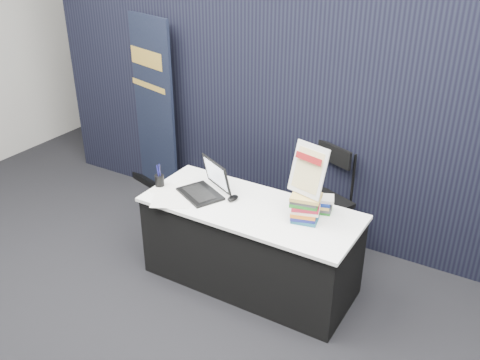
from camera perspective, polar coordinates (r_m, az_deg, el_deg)
name	(u,v)px	position (r m, az deg, el deg)	size (l,w,h in m)	color
floor	(215,318)	(4.40, -2.64, -14.44)	(8.00, 8.00, 0.00)	black
wall_back	(392,14)	(7.07, 15.93, 16.64)	(8.00, 0.02, 3.50)	#A6A39D
drape_partition	(308,116)	(5.01, 7.23, 6.83)	(6.00, 0.08, 2.40)	black
display_table	(250,245)	(4.54, 1.10, -6.93)	(1.80, 0.75, 0.75)	black
laptop	(203,186)	(4.53, -3.92, -0.61)	(0.46, 0.45, 0.29)	black
mouse	(233,198)	(4.43, -0.76, -1.95)	(0.07, 0.12, 0.04)	black
brochure_left	(172,201)	(4.45, -7.32, -2.27)	(0.33, 0.23, 0.00)	silver
brochure_mid	(171,193)	(4.58, -7.36, -1.36)	(0.32, 0.23, 0.00)	silver
brochure_right	(189,187)	(4.66, -5.44, -0.73)	(0.29, 0.20, 0.00)	white
pen_cup	(160,181)	(4.69, -8.58, -0.06)	(0.08, 0.08, 0.10)	black
book_stack_tall	(304,208)	(4.13, 6.87, -2.98)	(0.24, 0.20, 0.23)	#1A4F62
book_stack_short	(320,204)	(4.29, 8.50, -2.55)	(0.21, 0.19, 0.13)	#207822
info_sign	(308,171)	(4.01, 7.29, 1.00)	(0.32, 0.18, 0.40)	black
pullup_banner	(152,117)	(5.94, -9.39, 6.62)	(0.83, 0.32, 1.97)	black
stacking_chair	(322,197)	(4.94, 8.75, -1.75)	(0.59, 0.61, 1.01)	black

